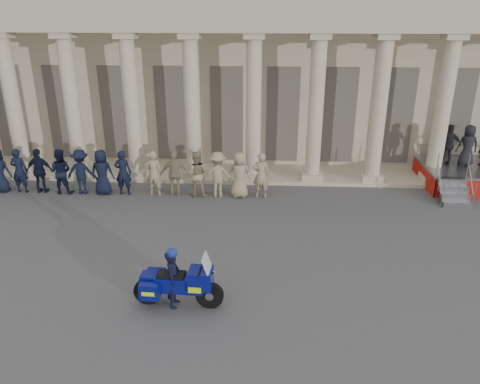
% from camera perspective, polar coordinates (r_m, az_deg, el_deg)
% --- Properties ---
extents(ground, '(90.00, 90.00, 0.00)m').
position_cam_1_polar(ground, '(13.80, -5.00, -10.20)').
color(ground, '#424244').
rests_on(ground, ground).
extents(building, '(40.00, 12.50, 9.00)m').
position_cam_1_polar(building, '(26.52, -0.77, 15.81)').
color(building, tan).
rests_on(building, ground).
extents(officer_rank, '(17.05, 0.71, 1.89)m').
position_cam_1_polar(officer_rank, '(20.66, -21.35, 2.36)').
color(officer_rank, black).
rests_on(officer_rank, ground).
extents(reviewing_stand, '(4.29, 4.10, 2.63)m').
position_cam_1_polar(reviewing_stand, '(22.29, 26.86, 3.94)').
color(reviewing_stand, gray).
rests_on(reviewing_stand, ground).
extents(motorcycle, '(2.37, 0.98, 1.52)m').
position_cam_1_polar(motorcycle, '(12.32, -7.48, -10.99)').
color(motorcycle, black).
rests_on(motorcycle, ground).
extents(rider, '(0.41, 0.60, 1.68)m').
position_cam_1_polar(rider, '(12.25, -8.13, -10.24)').
color(rider, black).
rests_on(rider, ground).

